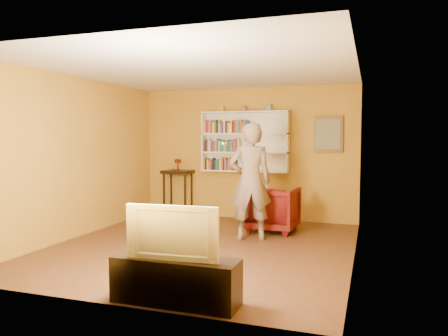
{
  "coord_description": "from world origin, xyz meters",
  "views": [
    {
      "loc": [
        2.45,
        -6.19,
        1.68
      ],
      "look_at": [
        0.1,
        0.75,
        1.17
      ],
      "focal_mm": 35.0,
      "sensor_mm": 36.0,
      "label": 1
    }
  ],
  "objects": [
    {
      "name": "books_row_lower",
      "position": [
        -0.51,
        2.3,
        1.13
      ],
      "size": [
        0.69,
        0.18,
        0.27
      ],
      "color": "#9C5B1C",
      "rests_on": "bookshelf"
    },
    {
      "name": "books_row_middle",
      "position": [
        -0.48,
        2.3,
        1.51
      ],
      "size": [
        0.77,
        0.19,
        0.27
      ],
      "color": "#502268",
      "rests_on": "bookshelf"
    },
    {
      "name": "room_shell",
      "position": [
        0.0,
        0.0,
        1.02
      ],
      "size": [
        5.3,
        5.8,
        2.88
      ],
      "color": "#462916",
      "rests_on": "ground"
    },
    {
      "name": "ornament_right",
      "position": [
        0.5,
        2.35,
        2.27
      ],
      "size": [
        0.09,
        0.09,
        0.12
      ],
      "primitive_type": "cube",
      "color": "slate",
      "rests_on": "bookshelf"
    },
    {
      "name": "bookshelf",
      "position": [
        0.0,
        2.41,
        1.59
      ],
      "size": [
        1.8,
        0.29,
        1.23
      ],
      "color": "white",
      "rests_on": "room_shell"
    },
    {
      "name": "armchair",
      "position": [
        0.79,
        1.43,
        0.4
      ],
      "size": [
        0.91,
        0.93,
        0.8
      ],
      "primitive_type": "imported",
      "rotation": [
        0.0,
        0.0,
        3.08
      ],
      "color": "#3F0406",
      "rests_on": "ground"
    },
    {
      "name": "person",
      "position": [
        0.57,
        0.68,
        0.96
      ],
      "size": [
        0.82,
        0.68,
        1.93
      ],
      "primitive_type": "imported",
      "rotation": [
        0.0,
        0.0,
        3.51
      ],
      "color": "#6E5B51",
      "rests_on": "ground"
    },
    {
      "name": "ornament_left",
      "position": [
        -0.49,
        2.35,
        2.27
      ],
      "size": [
        0.08,
        0.08,
        0.11
      ],
      "primitive_type": "cube",
      "color": "#AD9331",
      "rests_on": "bookshelf"
    },
    {
      "name": "game_remote",
      "position": [
        0.24,
        0.34,
        1.59
      ],
      "size": [
        0.04,
        0.15,
        0.04
      ],
      "primitive_type": "cube",
      "color": "white",
      "rests_on": "person"
    },
    {
      "name": "console_table",
      "position": [
        -1.45,
        2.25,
        0.82
      ],
      "size": [
        0.6,
        0.46,
        0.99
      ],
      "color": "black",
      "rests_on": "ground"
    },
    {
      "name": "tv_cabinet",
      "position": [
        0.6,
        -2.25,
        0.23
      ],
      "size": [
        1.31,
        0.39,
        0.47
      ],
      "primitive_type": "cube",
      "color": "black",
      "rests_on": "ground"
    },
    {
      "name": "books_row_upper",
      "position": [
        -0.38,
        2.3,
        1.9
      ],
      "size": [
        0.95,
        0.18,
        0.27
      ],
      "color": "gold",
      "rests_on": "bookshelf"
    },
    {
      "name": "ornament_centre",
      "position": [
        -0.01,
        2.35,
        2.27
      ],
      "size": [
        0.08,
        0.08,
        0.1
      ],
      "primitive_type": "cube",
      "color": "#9A333B",
      "rests_on": "bookshelf"
    },
    {
      "name": "ruby_lustre",
      "position": [
        -1.45,
        2.25,
        1.17
      ],
      "size": [
        0.15,
        0.15,
        0.25
      ],
      "color": "maroon",
      "rests_on": "console_table"
    },
    {
      "name": "television",
      "position": [
        0.6,
        -2.25,
        0.74
      ],
      "size": [
        0.96,
        0.19,
        0.55
      ],
      "primitive_type": "imported",
      "rotation": [
        0.0,
        0.0,
        0.07
      ],
      "color": "black",
      "rests_on": "tv_cabinet"
    },
    {
      "name": "framed_painting",
      "position": [
        1.65,
        2.46,
        1.75
      ],
      "size": [
        0.55,
        0.05,
        0.7
      ],
      "color": "#523A17",
      "rests_on": "room_shell"
    }
  ]
}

